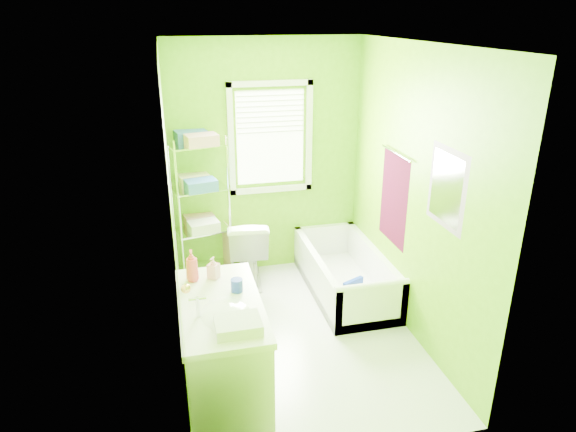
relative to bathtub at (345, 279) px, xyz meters
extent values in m
plane|color=silver|center=(-0.69, -0.64, -0.16)|extent=(2.90, 2.90, 0.00)
cube|color=#5B9F07|center=(-0.69, 0.81, 1.14)|extent=(2.10, 0.04, 2.60)
cube|color=#5B9F07|center=(-0.69, -2.09, 1.14)|extent=(2.10, 0.04, 2.60)
cube|color=#5B9F07|center=(-1.74, -0.64, 1.14)|extent=(0.04, 2.90, 2.60)
cube|color=#5B9F07|center=(0.36, -0.64, 1.14)|extent=(0.04, 2.90, 2.60)
cube|color=white|center=(-0.69, -0.64, 2.44)|extent=(2.10, 2.90, 0.04)
cube|color=white|center=(-0.64, 0.80, 1.39)|extent=(0.74, 0.01, 1.01)
cube|color=white|center=(-0.64, 0.78, 0.81)|extent=(0.92, 0.05, 0.06)
cube|color=white|center=(-0.64, 0.78, 1.97)|extent=(0.92, 0.05, 0.06)
cube|color=white|center=(-1.07, 0.78, 1.39)|extent=(0.06, 0.05, 1.22)
cube|color=white|center=(-0.21, 0.78, 1.39)|extent=(0.06, 0.05, 1.22)
cube|color=white|center=(-0.64, 0.78, 1.68)|extent=(0.72, 0.02, 0.50)
cube|color=white|center=(-1.72, -1.64, 0.84)|extent=(0.02, 0.80, 2.00)
sphere|color=gold|center=(-1.69, -1.31, 0.84)|extent=(0.07, 0.07, 0.07)
cube|color=#41071E|center=(0.35, -0.29, 0.99)|extent=(0.02, 0.58, 0.90)
cylinder|color=silver|center=(0.33, -0.29, 1.44)|extent=(0.02, 0.62, 0.02)
cube|color=#CC5972|center=(0.35, -1.19, 1.39)|extent=(0.02, 0.54, 0.64)
cube|color=white|center=(0.34, -1.19, 1.39)|extent=(0.01, 0.44, 0.54)
cube|color=white|center=(0.00, 0.04, -0.11)|extent=(0.73, 1.55, 0.10)
cube|color=white|center=(-0.33, 0.04, 0.07)|extent=(0.07, 1.55, 0.47)
cube|color=white|center=(0.33, 0.04, 0.07)|extent=(0.07, 1.55, 0.47)
cube|color=white|center=(0.00, -0.70, 0.07)|extent=(0.73, 0.07, 0.47)
cube|color=white|center=(0.00, 0.78, 0.07)|extent=(0.73, 0.07, 0.47)
cylinder|color=white|center=(0.00, -0.70, 0.31)|extent=(0.73, 0.07, 0.07)
cylinder|color=#1435BC|center=(0.00, -0.49, -0.03)|extent=(0.35, 0.35, 0.06)
cylinder|color=#FCAE1A|center=(0.00, -0.49, 0.03)|extent=(0.33, 0.33, 0.05)
cube|color=#1435BC|center=(-0.06, -0.37, 0.09)|extent=(0.24, 0.14, 0.23)
imported|color=white|center=(-0.96, 0.51, 0.23)|extent=(0.51, 0.80, 0.77)
cube|color=silver|center=(-1.45, -1.33, 0.25)|extent=(0.56, 1.13, 0.82)
cube|color=white|center=(-1.45, -1.33, 0.69)|extent=(0.59, 1.16, 0.05)
ellipsoid|color=white|center=(-1.43, -1.49, 0.68)|extent=(0.39, 0.51, 0.14)
cylinder|color=silver|center=(-1.62, -1.49, 0.78)|extent=(0.03, 0.03, 0.16)
cylinder|color=silver|center=(-1.62, -1.49, 0.85)|extent=(0.12, 0.02, 0.02)
imported|color=#ED4557|center=(-1.62, -0.96, 0.84)|extent=(0.10, 0.10, 0.26)
imported|color=pink|center=(-1.46, -0.95, 0.80)|extent=(0.11, 0.11, 0.18)
cylinder|color=#1A33AE|center=(-1.31, -1.20, 0.76)|extent=(0.09, 0.09, 0.10)
cube|color=silver|center=(-1.38, -1.71, 0.75)|extent=(0.30, 0.24, 0.08)
cylinder|color=silver|center=(-1.67, 0.41, 0.67)|extent=(0.02, 0.02, 1.67)
cylinder|color=silver|center=(-1.73, 0.73, 0.67)|extent=(0.02, 0.02, 1.67)
cylinder|color=silver|center=(-1.15, 0.52, 0.67)|extent=(0.02, 0.02, 1.67)
cylinder|color=silver|center=(-1.21, 0.83, 0.67)|extent=(0.02, 0.02, 1.67)
cube|color=silver|center=(-1.44, 0.62, 0.00)|extent=(0.61, 0.45, 0.02)
cube|color=silver|center=(-1.44, 0.62, 0.47)|extent=(0.61, 0.45, 0.02)
cube|color=silver|center=(-1.44, 0.62, 0.94)|extent=(0.61, 0.45, 0.02)
cube|color=silver|center=(-1.44, 0.62, 1.40)|extent=(0.61, 0.45, 0.02)
cube|color=pink|center=(-1.39, 0.52, 1.47)|extent=(0.35, 0.27, 0.11)
cube|color=#3066AF|center=(-1.49, 0.74, 1.47)|extent=(0.35, 0.27, 0.11)
cube|color=#3066AF|center=(-1.43, 0.52, 1.00)|extent=(0.35, 0.27, 0.11)
cube|color=#DBC986|center=(-1.49, 0.74, 1.00)|extent=(0.35, 0.27, 0.11)
cube|color=silver|center=(-1.43, 0.54, 0.53)|extent=(0.35, 0.27, 0.11)
cube|color=pink|center=(-1.46, 0.75, 0.53)|extent=(0.35, 0.27, 0.11)
cube|color=pink|center=(-1.17, 0.68, 0.21)|extent=(0.09, 0.29, 0.52)
camera|label=1|loc=(-1.72, -4.56, 2.66)|focal=32.00mm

